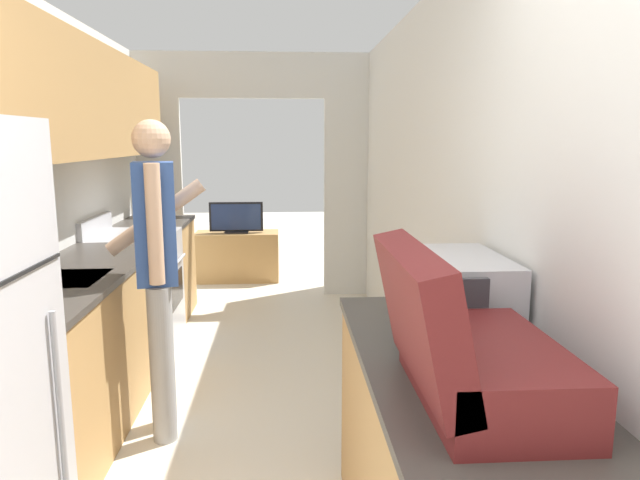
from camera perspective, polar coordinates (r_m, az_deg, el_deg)
wall_left at (r=3.60m, az=-27.41°, el=7.19°), size 0.38×7.30×2.50m
wall_right at (r=3.02m, az=13.74°, el=2.33°), size 0.06×7.30×2.50m
wall_far_with_doorway at (r=5.95m, az=-6.69°, el=7.86°), size 2.76×0.06×2.50m
counter_left at (r=4.08m, az=-20.67°, el=-7.54°), size 0.62×3.58×0.91m
counter_right at (r=2.24m, az=12.59°, el=-22.16°), size 0.62×1.52×0.91m
range_oven at (r=4.80m, az=-17.86°, el=-4.71°), size 0.66×0.73×1.05m
person at (r=3.20m, az=-15.91°, el=-2.90°), size 0.56×0.42×1.74m
suitcase at (r=1.67m, az=14.23°, el=-10.73°), size 0.47×0.65×0.45m
microwave at (r=2.30m, az=13.28°, el=-5.06°), size 0.37×0.54×0.29m
tv_cabinet at (r=6.78m, az=-8.25°, el=-1.61°), size 0.96×0.42×0.57m
television at (r=6.66m, az=-8.38°, el=2.21°), size 0.62×0.16×0.36m
knife at (r=5.34m, az=-16.69°, el=1.79°), size 0.05×0.30×0.02m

